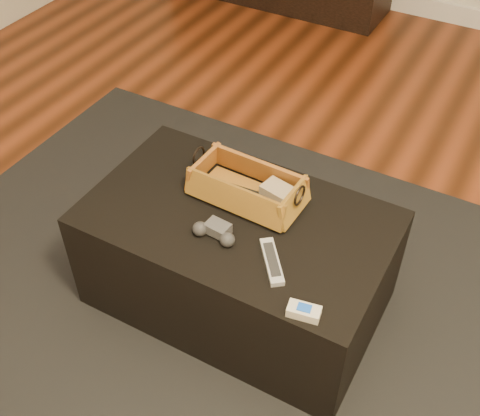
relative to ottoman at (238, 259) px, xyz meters
The scene contains 10 objects.
floor 0.27m from the ottoman, 33.42° to the right, with size 5.00×5.50×0.01m, color brown.
baseboard 2.66m from the ottoman, 87.40° to the left, with size 5.00×0.04×0.12m, color white.
area_rug 0.22m from the ottoman, 90.00° to the right, with size 2.60×2.00×0.01m, color black.
ottoman is the anchor object (origin of this frame).
tv_remote 0.25m from the ottoman, 113.96° to the left, with size 0.20×0.05×0.02m, color black.
cloth_bundle 0.29m from the ottoman, 52.78° to the left, with size 0.11×0.07×0.06m, color tan.
wicker_basket 0.27m from the ottoman, 99.03° to the left, with size 0.39×0.22×0.13m.
game_controller 0.26m from the ottoman, 96.42° to the right, with size 0.15×0.08×0.05m.
silver_remote 0.32m from the ottoman, 34.42° to the right, with size 0.14×0.17×0.02m.
cream_gadget 0.49m from the ottoman, 36.08° to the right, with size 0.10×0.06×0.03m.
Camera 1 is at (0.57, -1.15, 1.78)m, focal length 45.00 mm.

